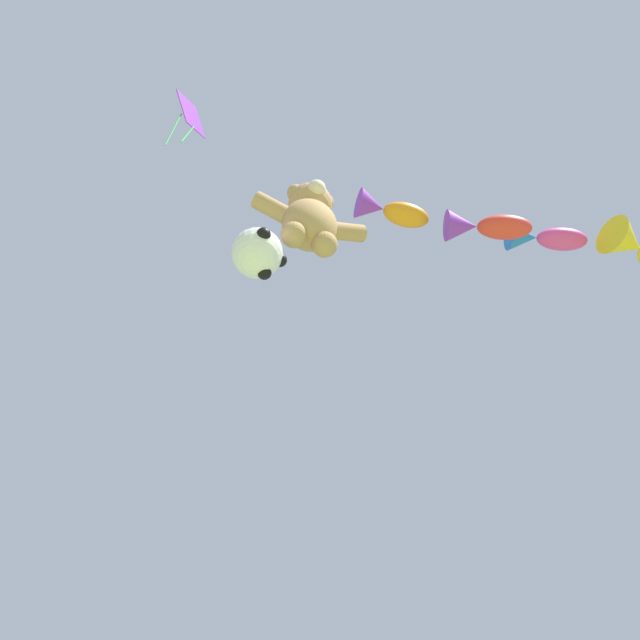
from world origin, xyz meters
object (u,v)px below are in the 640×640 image
Objects in this scene: fish_kite_tangerine at (388,210)px; diamond_kite at (189,117)px; fish_kite_magenta at (542,238)px; soccer_ball_kite at (258,253)px; teddy_bear_kite at (310,218)px; fish_kite_crimson at (483,227)px.

diamond_kite is (-4.80, 0.12, 2.04)m from fish_kite_tangerine.
fish_kite_tangerine is 0.84× the size of fish_kite_magenta.
soccer_ball_kite is at bearing -4.17° from diamond_kite.
diamond_kite is at bearing 172.37° from teddy_bear_kite.
fish_kite_tangerine is 5.21m from diamond_kite.
fish_kite_magenta is at bearing -3.17° from diamond_kite.
fish_kite_crimson reaches higher than soccer_ball_kite.
soccer_ball_kite is at bearing 163.39° from teddy_bear_kite.
fish_kite_magenta reaches higher than fish_kite_tangerine.
fish_kite_tangerine is 2.10m from fish_kite_crimson.
fish_kite_tangerine reaches higher than soccer_ball_kite.
teddy_bear_kite is 1.12× the size of fish_kite_magenta.
teddy_bear_kite is 4.44m from fish_kite_crimson.
soccer_ball_kite is 5.90m from fish_kite_crimson.
teddy_bear_kite is at bearing -7.63° from diamond_kite.
diamond_kite is (-2.12, 0.15, 5.82)m from soccer_ball_kite.
fish_kite_crimson is at bearing -11.88° from fish_kite_tangerine.
fish_kite_magenta is at bearing 2.27° from fish_kite_crimson.
teddy_bear_kite is 2.41× the size of soccer_ball_kite.
fish_kite_magenta is at bearing -5.36° from fish_kite_tangerine.
fish_kite_crimson is 1.94m from fish_kite_magenta.
soccer_ball_kite is 0.32× the size of diamond_kite.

